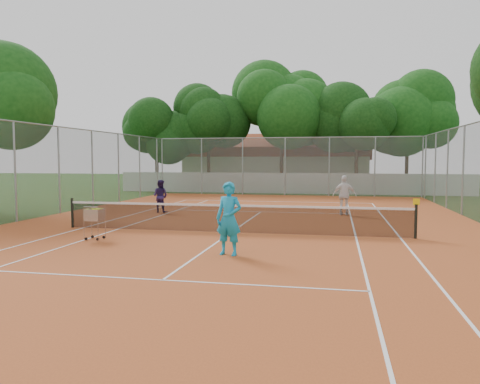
% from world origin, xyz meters
% --- Properties ---
extents(ground, '(120.00, 120.00, 0.00)m').
position_xyz_m(ground, '(0.00, 0.00, 0.00)').
color(ground, '#183A0F').
rests_on(ground, ground).
extents(court_pad, '(18.00, 34.00, 0.02)m').
position_xyz_m(court_pad, '(0.00, 0.00, 0.01)').
color(court_pad, '#AD4F21').
rests_on(court_pad, ground).
extents(court_lines, '(10.98, 23.78, 0.01)m').
position_xyz_m(court_lines, '(0.00, 0.00, 0.02)').
color(court_lines, white).
rests_on(court_lines, court_pad).
extents(tennis_net, '(11.88, 0.10, 0.98)m').
position_xyz_m(tennis_net, '(0.00, 0.00, 0.51)').
color(tennis_net, black).
rests_on(tennis_net, court_pad).
extents(perimeter_fence, '(18.00, 34.00, 4.00)m').
position_xyz_m(perimeter_fence, '(0.00, 0.00, 2.00)').
color(perimeter_fence, slate).
rests_on(perimeter_fence, ground).
extents(boundary_wall, '(26.00, 0.30, 1.50)m').
position_xyz_m(boundary_wall, '(0.00, 19.00, 0.75)').
color(boundary_wall, silver).
rests_on(boundary_wall, ground).
extents(clubhouse, '(16.40, 9.00, 4.40)m').
position_xyz_m(clubhouse, '(-2.00, 29.00, 2.20)').
color(clubhouse, beige).
rests_on(clubhouse, ground).
extents(tropical_trees, '(29.00, 19.00, 10.00)m').
position_xyz_m(tropical_trees, '(0.00, 22.00, 5.00)').
color(tropical_trees, black).
rests_on(tropical_trees, ground).
extents(player_near, '(0.77, 0.58, 1.91)m').
position_xyz_m(player_near, '(0.76, -3.63, 0.97)').
color(player_near, '#1797C9').
rests_on(player_near, court_pad).
extents(player_far_left, '(0.82, 0.69, 1.53)m').
position_xyz_m(player_far_left, '(-4.58, 5.26, 0.78)').
color(player_far_left, '#231747').
rests_on(player_far_left, court_pad).
extents(player_far_right, '(1.07, 0.51, 1.77)m').
position_xyz_m(player_far_right, '(3.85, 5.96, 0.91)').
color(player_far_right, silver).
rests_on(player_far_right, court_pad).
extents(ball_hopper, '(0.55, 0.55, 1.06)m').
position_xyz_m(ball_hopper, '(-3.81, -2.22, 0.55)').
color(ball_hopper, '#B8B8BF').
rests_on(ball_hopper, court_pad).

